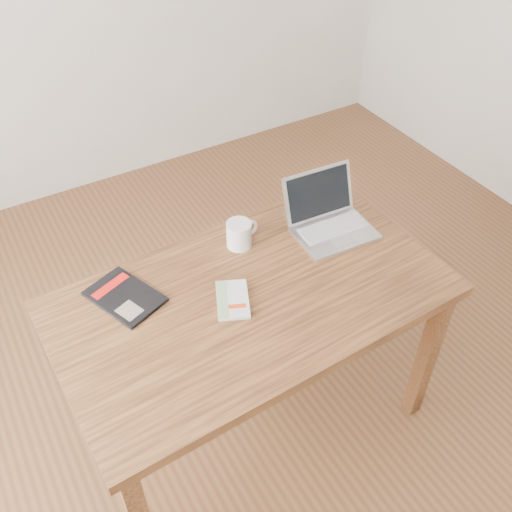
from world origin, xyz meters
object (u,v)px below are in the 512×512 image
laptop (329,219)px  coffee_mug (240,234)px  white_guidebook (233,300)px  desk (252,312)px  black_guidebook (125,297)px

laptop → coffee_mug: bearing=169.8°
white_guidebook → laptop: size_ratio=0.65×
desk → black_guidebook: (-0.37, 0.20, 0.10)m
black_guidebook → coffee_mug: 0.46m
white_guidebook → laptop: (0.49, 0.15, 0.04)m
laptop → black_guidebook: bearing=-179.2°
coffee_mug → desk: bearing=-120.6°
black_guidebook → coffee_mug: bearing=-15.8°
laptop → desk: bearing=-155.9°
desk → coffee_mug: (0.09, 0.24, 0.14)m
white_guidebook → black_guidebook: size_ratio=0.69×
laptop → coffee_mug: (-0.33, 0.08, 0.01)m
white_guidebook → coffee_mug: bearing=80.2°
desk → coffee_mug: size_ratio=10.09×
laptop → white_guidebook: bearing=-159.1°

